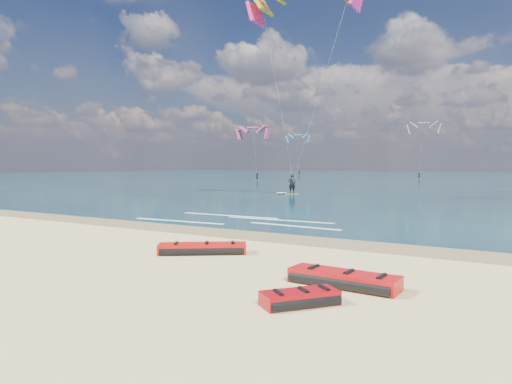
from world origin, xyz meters
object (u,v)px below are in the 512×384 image
packed_kite_mid (343,286)px  packed_kite_left (202,254)px  kitesurfer_main (297,88)px  packed_kite_right (300,305)px

packed_kite_mid → packed_kite_left: bearing=167.4°
packed_kite_mid → kitesurfer_main: 32.61m
packed_kite_mid → packed_kite_right: 1.93m
packed_kite_left → kitesurfer_main: size_ratio=0.16×
kitesurfer_main → packed_kite_right: bearing=-101.1°
packed_kite_left → packed_kite_mid: bearing=-50.2°
packed_kite_left → packed_kite_mid: size_ratio=1.07×
packed_kite_mid → packed_kite_right: (-0.29, -1.91, 0.00)m
packed_kite_left → packed_kite_right: bearing=-67.9°
packed_kite_mid → kitesurfer_main: size_ratio=0.15×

